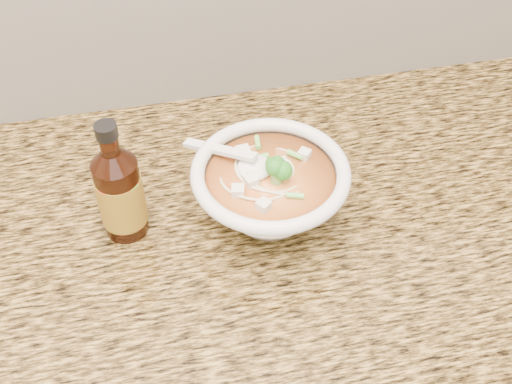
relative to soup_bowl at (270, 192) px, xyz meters
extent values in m
cube|color=#A47E3C|center=(-0.27, -0.01, -0.07)|extent=(4.00, 0.68, 0.04)
cylinder|color=silver|center=(0.00, 0.00, -0.05)|extent=(0.09, 0.09, 0.01)
torus|color=silver|center=(0.00, 0.00, 0.04)|extent=(0.22, 0.22, 0.02)
torus|color=beige|center=(0.01, -0.01, 0.03)|extent=(0.09, 0.09, 0.00)
torus|color=beige|center=(-0.02, 0.00, 0.03)|extent=(0.11, 0.11, 0.00)
torus|color=beige|center=(0.01, 0.00, 0.03)|extent=(0.16, 0.16, 0.00)
torus|color=beige|center=(0.00, 0.00, 0.03)|extent=(0.09, 0.09, 0.00)
torus|color=beige|center=(0.00, 0.00, 0.02)|extent=(0.06, 0.06, 0.00)
torus|color=beige|center=(-0.01, -0.02, 0.02)|extent=(0.13, 0.13, 0.00)
torus|color=beige|center=(0.00, -0.01, 0.02)|extent=(0.10, 0.10, 0.00)
torus|color=beige|center=(-0.01, -0.02, 0.02)|extent=(0.09, 0.09, 0.00)
cube|color=silver|center=(-0.02, -0.04, 0.04)|extent=(0.02, 0.02, 0.02)
cube|color=silver|center=(-0.04, 0.04, 0.04)|extent=(0.02, 0.02, 0.02)
cube|color=silver|center=(0.01, 0.04, 0.04)|extent=(0.02, 0.02, 0.02)
cube|color=silver|center=(-0.02, -0.02, 0.04)|extent=(0.02, 0.02, 0.02)
cube|color=silver|center=(0.01, 0.03, 0.04)|extent=(0.02, 0.02, 0.02)
cube|color=silver|center=(-0.01, -0.03, 0.04)|extent=(0.02, 0.02, 0.02)
cube|color=silver|center=(0.03, 0.03, 0.04)|extent=(0.02, 0.02, 0.02)
cube|color=silver|center=(0.04, 0.01, 0.04)|extent=(0.02, 0.02, 0.02)
ellipsoid|color=#196014|center=(0.01, -0.01, 0.05)|extent=(0.04, 0.04, 0.04)
cylinder|color=#70CF4F|center=(0.07, 0.00, 0.04)|extent=(0.02, 0.02, 0.01)
cylinder|color=#70CF4F|center=(-0.03, 0.01, 0.04)|extent=(0.02, 0.02, 0.01)
cylinder|color=#70CF4F|center=(-0.03, 0.02, 0.04)|extent=(0.02, 0.01, 0.01)
cylinder|color=#70CF4F|center=(0.05, -0.03, 0.04)|extent=(0.02, 0.02, 0.01)
ellipsoid|color=silver|center=(-0.02, 0.02, 0.04)|extent=(0.05, 0.05, 0.02)
cube|color=silver|center=(-0.06, 0.05, 0.04)|extent=(0.10, 0.09, 0.03)
cylinder|color=#371407|center=(-0.20, 0.02, 0.01)|extent=(0.06, 0.06, 0.13)
cylinder|color=#371407|center=(-0.20, 0.02, 0.11)|extent=(0.02, 0.02, 0.03)
cylinder|color=black|center=(-0.20, 0.02, 0.13)|extent=(0.03, 0.03, 0.02)
cylinder|color=red|center=(-0.20, 0.02, 0.01)|extent=(0.06, 0.06, 0.08)
camera|label=1|loc=(-0.15, -0.59, 0.64)|focal=45.00mm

